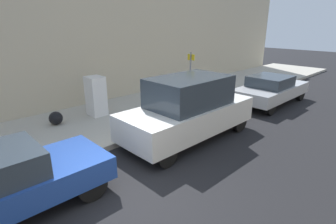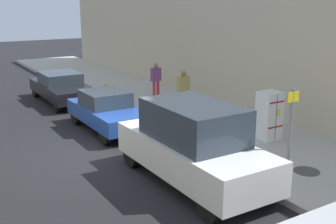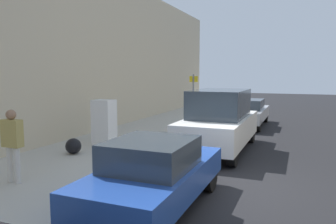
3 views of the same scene
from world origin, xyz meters
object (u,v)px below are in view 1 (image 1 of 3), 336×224
Objects in this scene: street_sign_post at (190,79)px; parked_van_white at (189,109)px; parked_hatchback_blue at (5,183)px; parked_sedan_silver at (271,89)px; trash_bag at (56,118)px; discarded_refrigerator at (96,96)px.

street_sign_post reaches higher than parked_van_white.
parked_van_white is (1.55, -1.79, -0.52)m from street_sign_post.
parked_hatchback_blue is (1.55, -7.30, -0.85)m from street_sign_post.
parked_sedan_silver is at bearing 90.00° from parked_van_white.
trash_bag is at bearing -114.08° from parked_sedan_silver.
parked_van_white is at bearing -49.14° from street_sign_post.
parked_sedan_silver is (4.01, 8.97, 0.31)m from trash_bag.
street_sign_post is 2.43m from parked_van_white.
parked_sedan_silver is (1.55, 4.23, -0.85)m from street_sign_post.
discarded_refrigerator is 8.29m from parked_sedan_silver.
discarded_refrigerator is 0.35× the size of parked_sedan_silver.
discarded_refrigerator is 1.78m from trash_bag.
street_sign_post is 5.03× the size of trash_bag.
parked_hatchback_blue is (4.01, -2.56, 0.31)m from trash_bag.
street_sign_post is at bearing 51.83° from discarded_refrigerator.
trash_bag is at bearing -117.41° from street_sign_post.
parked_hatchback_blue is at bearing -32.59° from trash_bag.
street_sign_post is 4.59m from parked_sedan_silver.
parked_van_white is at bearing 36.30° from trash_bag.
parked_hatchback_blue is at bearing -47.11° from discarded_refrigerator.
trash_bag is 0.10× the size of parked_van_white.
parked_sedan_silver is (3.95, 7.28, -0.25)m from discarded_refrigerator.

